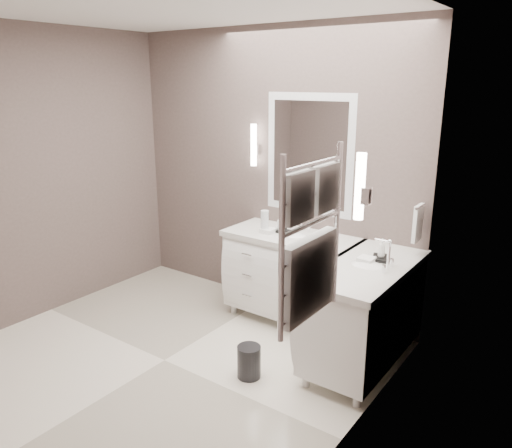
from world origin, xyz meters
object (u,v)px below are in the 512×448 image
Objects in this scene: vanity_right at (365,309)px; towel_ladder at (310,248)px; vanity_back at (291,272)px; waste_bin at (249,362)px.

vanity_right is 1.60m from towel_ladder.
vanity_right is at bearing 99.84° from towel_ladder.
towel_ladder is at bearing -55.90° from vanity_back.
vanity_right is (0.88, -0.33, 0.00)m from vanity_back.
vanity_back is 2.16m from towel_ladder.
towel_ladder reaches higher than vanity_back.
vanity_right is 1.38× the size of towel_ladder.
vanity_back is at bearing 103.93° from waste_bin.
towel_ladder is 3.52× the size of waste_bin.
waste_bin is at bearing -76.07° from vanity_back.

